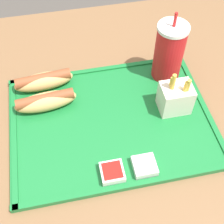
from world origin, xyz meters
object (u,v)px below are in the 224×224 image
at_px(hot_dog_near, 46,101).
at_px(sauce_cup_ketchup, 112,172).
at_px(hot_dog_far, 44,81).
at_px(sauce_cup_mayo, 144,166).
at_px(fries_carton, 175,97).
at_px(soda_cup, 169,52).

bearing_deg(hot_dog_near, sauce_cup_ketchup, -60.21).
relative_size(hot_dog_far, sauce_cup_mayo, 3.14).
bearing_deg(hot_dog_far, sauce_cup_mayo, -55.51).
bearing_deg(fries_carton, sauce_cup_mayo, -127.93).
height_order(hot_dog_far, hot_dog_near, same).
height_order(soda_cup, sauce_cup_mayo, soda_cup).
height_order(fries_carton, sauce_cup_ketchup, fries_carton).
distance_m(hot_dog_near, sauce_cup_mayo, 0.27).
bearing_deg(soda_cup, fries_carton, -97.70).
distance_m(sauce_cup_mayo, sauce_cup_ketchup, 0.07).
distance_m(soda_cup, hot_dog_near, 0.32).
height_order(soda_cup, hot_dog_near, soda_cup).
bearing_deg(hot_dog_far, sauce_cup_ketchup, -66.60).
xyz_separation_m(sauce_cup_mayo, sauce_cup_ketchup, (-0.07, -0.00, 0.00)).
xyz_separation_m(soda_cup, sauce_cup_ketchup, (-0.19, -0.25, -0.07)).
bearing_deg(sauce_cup_mayo, sauce_cup_ketchup, -179.40).
xyz_separation_m(soda_cup, hot_dog_far, (-0.31, 0.02, -0.05)).
bearing_deg(sauce_cup_ketchup, sauce_cup_mayo, 0.60).
height_order(hot_dog_near, fries_carton, fries_carton).
distance_m(soda_cup, fries_carton, 0.12).
bearing_deg(hot_dog_far, fries_carton, -23.44).
bearing_deg(sauce_cup_ketchup, hot_dog_near, 119.79).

